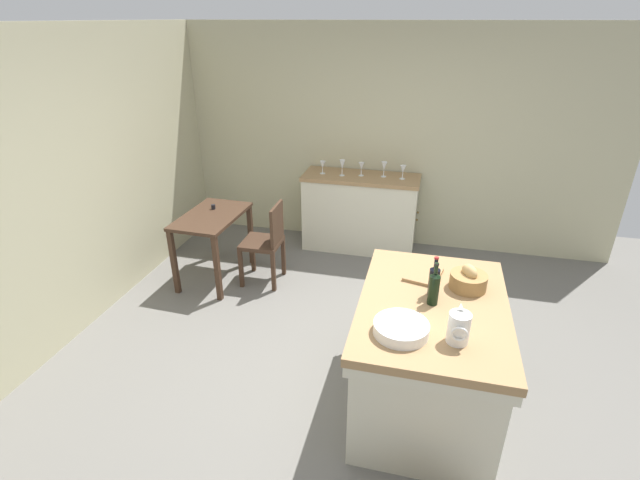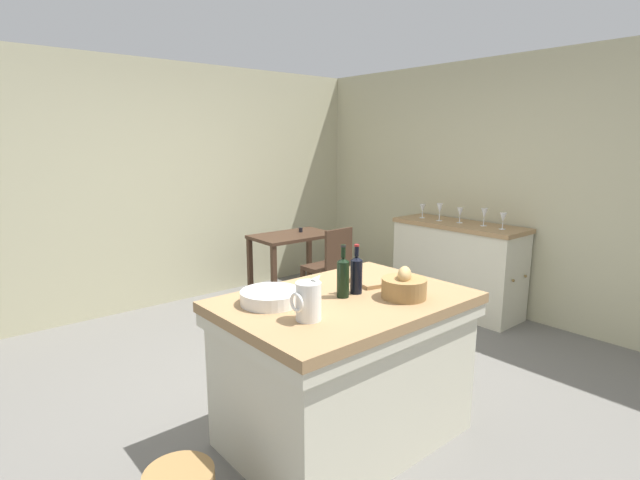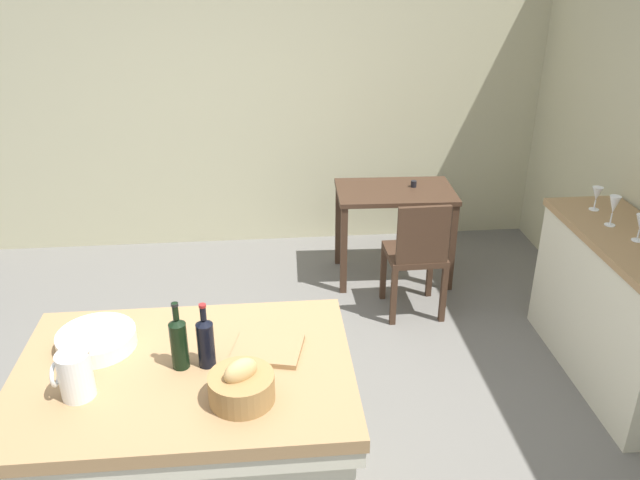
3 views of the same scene
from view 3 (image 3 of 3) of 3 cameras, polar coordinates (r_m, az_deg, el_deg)
The scene contains 14 objects.
ground_plane at distance 3.76m, azimuth -6.42°, elevation -16.81°, with size 6.76×6.76×0.00m, color #66635E.
wall_back at distance 5.52m, azimuth -6.88°, elevation 12.58°, with size 5.32×0.12×2.60m, color #B7B28E.
island_table at distance 3.05m, azimuth -11.33°, elevation -17.28°, with size 1.42×0.99×0.89m.
side_cabinet at distance 4.30m, azimuth 25.13°, elevation -5.69°, with size 0.52×1.39×0.94m.
writing_desk at distance 5.02m, azimuth 6.66°, elevation 3.17°, with size 0.92×0.59×0.80m.
wooden_chair at distance 4.56m, azimuth 8.62°, elevation -1.23°, with size 0.41×0.41×0.90m.
pitcher at distance 2.70m, azimuth -20.97°, elevation -11.12°, with size 0.17×0.13×0.24m.
wash_bowl at distance 2.99m, azimuth -19.26°, elevation -8.39°, with size 0.34×0.34×0.07m, color white.
bread_basket at distance 2.54m, azimuth -7.01°, elevation -12.74°, with size 0.26×0.26×0.18m.
cutting_board at distance 2.82m, azimuth -4.68°, elevation -9.63°, with size 0.29×0.24×0.02m, color #99754C.
wine_bottle_dark at distance 2.72m, azimuth -10.15°, elevation -8.83°, with size 0.07×0.07×0.30m.
wine_bottle_amber at distance 2.72m, azimuth -12.46°, elevation -8.81°, with size 0.07×0.07×0.31m.
wine_glass_right at distance 4.20m, azimuth 24.70°, elevation 2.81°, with size 0.07×0.07×0.19m.
wine_glass_far_right at distance 4.41m, azimuth 23.42°, elevation 3.74°, with size 0.07×0.07×0.15m.
Camera 3 is at (0.14, -2.78, 2.53)m, focal length 35.95 mm.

